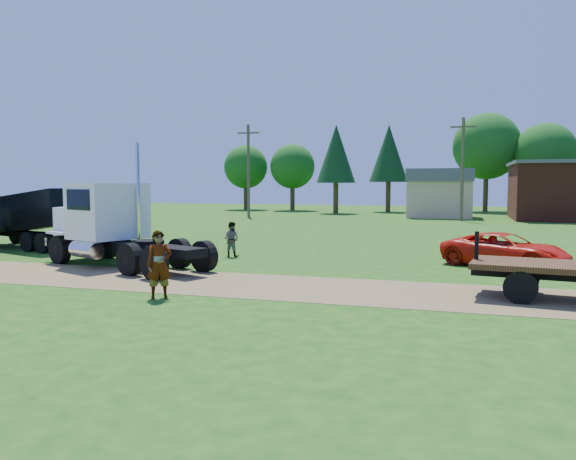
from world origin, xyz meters
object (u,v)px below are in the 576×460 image
(spectator_a, at_px, (159,265))
(black_dump_truck, at_px, (32,215))
(white_semi_tractor, at_px, (109,224))
(orange_pickup, at_px, (505,250))

(spectator_a, bearing_deg, black_dump_truck, 108.89)
(white_semi_tractor, bearing_deg, spectator_a, -23.04)
(orange_pickup, relative_size, spectator_a, 2.48)
(black_dump_truck, distance_m, spectator_a, 15.43)
(black_dump_truck, xyz_separation_m, spectator_a, (12.42, -9.13, -0.71))
(black_dump_truck, bearing_deg, white_semi_tractor, -12.69)
(black_dump_truck, bearing_deg, orange_pickup, 16.22)
(white_semi_tractor, distance_m, spectator_a, 7.51)
(spectator_a, bearing_deg, orange_pickup, 8.95)
(white_semi_tractor, xyz_separation_m, orange_pickup, (15.06, 4.06, -0.99))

